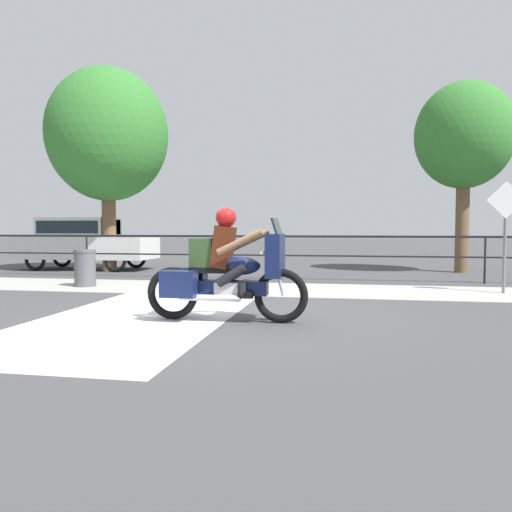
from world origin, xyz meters
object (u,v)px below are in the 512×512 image
motorcycle (225,271)px  trash_bin (85,268)px  street_sign (505,223)px  tree_behind_sign (464,137)px  tree_behind_car (108,136)px  parked_car (84,240)px

motorcycle → trash_bin: motorcycle is taller
trash_bin → street_sign: 8.96m
tree_behind_sign → tree_behind_car: (-10.47, -1.56, 0.09)m
motorcycle → parked_car: parked_car is taller
parked_car → street_sign: 12.05m
trash_bin → tree_behind_car: tree_behind_car is taller
tree_behind_sign → motorcycle: bearing=-119.7°
trash_bin → tree_behind_sign: (9.15, 5.36, 3.59)m
tree_behind_sign → street_sign: bearing=-92.9°
tree_behind_car → parked_car: bearing=153.8°
motorcycle → parked_car: size_ratio=0.54×
tree_behind_car → trash_bin: bearing=-70.9°
trash_bin → street_sign: (8.90, 0.41, 1.01)m
motorcycle → street_sign: 6.23m
trash_bin → street_sign: size_ratio=0.37×
parked_car → tree_behind_sign: 12.06m
parked_car → trash_bin: size_ratio=5.17×
trash_bin → street_sign: bearing=2.6°
street_sign → tree_behind_sign: tree_behind_sign is taller
motorcycle → street_sign: size_ratio=1.03×
motorcycle → parked_car: bearing=133.7°
trash_bin → parked_car: bearing=119.5°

